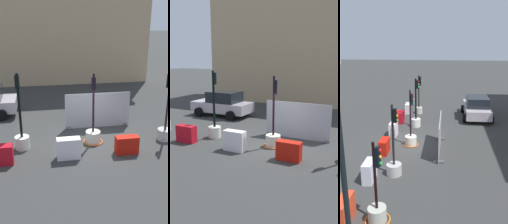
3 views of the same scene
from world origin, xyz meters
The scene contains 9 objects.
ground_plane centered at (0.00, 0.00, 0.00)m, with size 120.00×120.00×0.00m, color #353534.
traffic_light_1 centered at (-3.19, -0.12, 0.66)m, with size 0.64×0.64×3.40m.
traffic_light_2 centered at (0.01, -0.02, 0.48)m, with size 0.91×0.91×3.24m.
traffic_light_3 centered at (3.40, -0.28, 0.60)m, with size 0.69×0.69×3.31m.
construction_barrier_1 centered at (-3.97, -1.36, 0.41)m, with size 0.97×0.44×0.82m.
construction_barrier_2 centered at (-1.26, -1.32, 0.45)m, with size 0.98×0.42×0.90m.
construction_barrier_3 centered at (1.24, -1.28, 0.39)m, with size 0.98×0.43×0.78m.
building_main_facade centered at (-2.21, 13.80, 5.49)m, with size 18.18×7.19×10.93m.
site_fence_panel centered at (0.57, 1.68, 0.87)m, with size 3.36×0.50×1.84m.
Camera 1 is at (-2.27, -11.60, 5.94)m, focal length 45.22 mm.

